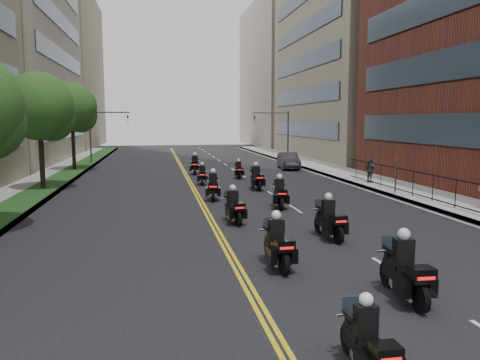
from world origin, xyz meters
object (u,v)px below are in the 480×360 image
object	(u,v)px
parked_sedan	(288,161)
pedestrian_c	(371,170)
motorcycle_8	(202,176)
motorcycle_7	(256,179)
motorcycle_4	(234,208)
motorcycle_10	(195,166)
motorcycle_9	(239,171)
motorcycle_1	(405,272)
motorcycle_5	(280,194)
motorcycle_2	(277,245)
motorcycle_0	(368,345)
motorcycle_3	(329,221)
motorcycle_6	(213,187)

from	to	relation	value
parked_sedan	pedestrian_c	distance (m)	11.93
motorcycle_8	motorcycle_7	bearing A→B (deg)	-38.75
motorcycle_4	pedestrian_c	distance (m)	15.89
motorcycle_10	parked_sedan	bearing A→B (deg)	23.25
motorcycle_8	motorcycle_9	bearing A→B (deg)	48.86
motorcycle_1	motorcycle_8	size ratio (longest dim) A/B	1.16
motorcycle_5	motorcycle_10	bearing A→B (deg)	108.86
motorcycle_5	motorcycle_8	bearing A→B (deg)	115.75
motorcycle_2	motorcycle_8	bearing A→B (deg)	89.67
motorcycle_5	motorcycle_0	bearing A→B (deg)	-91.57
motorcycle_0	motorcycle_8	xyz separation A→B (m)	(-0.44, 25.92, 0.03)
motorcycle_2	pedestrian_c	xyz separation A→B (m)	(11.42, 17.31, 0.31)
motorcycle_0	motorcycle_3	world-z (taller)	motorcycle_3
motorcycle_3	motorcycle_8	distance (m)	16.77
motorcycle_1	motorcycle_4	xyz separation A→B (m)	(-2.82, 9.73, -0.05)
motorcycle_8	parked_sedan	bearing A→B (deg)	51.36
motorcycle_7	motorcycle_8	distance (m)	4.60
motorcycle_0	motorcycle_4	world-z (taller)	motorcycle_4
motorcycle_10	motorcycle_6	bearing A→B (deg)	-84.61
motorcycle_10	pedestrian_c	bearing A→B (deg)	-30.77
motorcycle_5	motorcycle_7	distance (m)	6.54
motorcycle_8	motorcycle_9	distance (m)	4.37
motorcycle_9	motorcycle_1	bearing A→B (deg)	-88.15
motorcycle_9	motorcycle_4	bearing A→B (deg)	-98.42
motorcycle_6	pedestrian_c	distance (m)	12.67
motorcycle_0	motorcycle_10	distance (m)	32.38
motorcycle_0	motorcycle_6	world-z (taller)	motorcycle_6
motorcycle_8	motorcycle_10	distance (m)	6.45
motorcycle_7	motorcycle_6	bearing A→B (deg)	-134.70
motorcycle_9	motorcycle_0	bearing A→B (deg)	-93.09
motorcycle_5	motorcycle_6	bearing A→B (deg)	143.61
motorcycle_2	motorcycle_8	distance (m)	19.56
motorcycle_8	motorcycle_9	size ratio (longest dim) A/B	1.02
motorcycle_4	parked_sedan	distance (m)	24.08
motorcycle_5	motorcycle_2	bearing A→B (deg)	-97.49
motorcycle_5	motorcycle_9	distance (m)	12.75
motorcycle_9	motorcycle_10	distance (m)	4.69
motorcycle_6	motorcycle_2	bearing A→B (deg)	-81.27
motorcycle_7	motorcycle_3	bearing A→B (deg)	-90.74
motorcycle_2	motorcycle_10	distance (m)	26.00
pedestrian_c	motorcycle_10	bearing A→B (deg)	39.43
motorcycle_6	motorcycle_9	distance (m)	10.19
parked_sedan	motorcycle_9	bearing A→B (deg)	-126.12
motorcycle_4	pedestrian_c	world-z (taller)	pedestrian_c
motorcycle_1	motorcycle_9	distance (m)	25.72
motorcycle_3	motorcycle_9	bearing A→B (deg)	86.18
motorcycle_5	motorcycle_9	world-z (taller)	motorcycle_5
motorcycle_1	motorcycle_2	size ratio (longest dim) A/B	1.03
pedestrian_c	motorcycle_7	bearing A→B (deg)	82.16
motorcycle_7	motorcycle_9	xyz separation A→B (m)	(-0.11, 6.21, -0.10)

